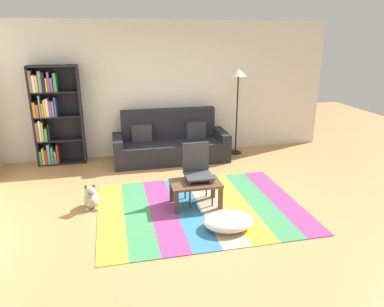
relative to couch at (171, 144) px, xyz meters
The scene contains 11 objects.
ground_plane 2.05m from the couch, 87.71° to the right, with size 14.00×14.00×0.00m, color #B27F4C.
back_wall 1.15m from the couch, 81.28° to the left, with size 6.80×0.10×2.70m, color silver.
rug 2.23m from the couch, 88.34° to the right, with size 2.95×2.26×0.01m.
couch is the anchor object (origin of this frame).
bookshelf 2.33m from the couch, behind, with size 0.90×0.28×1.89m.
coffee_table 2.10m from the couch, 89.55° to the right, with size 0.73×0.47×0.36m.
pouf 2.88m from the couch, 84.37° to the right, with size 0.66×0.51×0.20m, color white.
dog 2.38m from the couch, 128.96° to the right, with size 0.22×0.35×0.40m.
standing_lamp 1.83m from the couch, ahead, with size 0.32×0.32×1.77m.
tv_remote 2.08m from the couch, 89.61° to the right, with size 0.04×0.15×0.02m, color black.
folding_chair 1.95m from the couch, 87.61° to the right, with size 0.40×0.40×0.90m.
Camera 1 is at (-1.20, -4.81, 2.45)m, focal length 33.69 mm.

